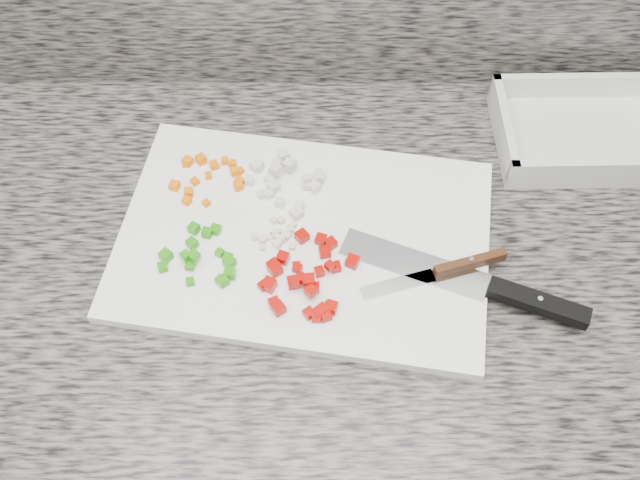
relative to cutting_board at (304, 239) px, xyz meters
The scene contains 11 objects.
cabinet 0.48m from the cutting_board, 161.99° to the right, with size 3.92×0.62×0.86m, color white.
countertop 0.05m from the cutting_board, 161.99° to the right, with size 3.96×0.64×0.04m, color #605C55.
cutting_board is the anchor object (origin of this frame).
carrot_pile 0.15m from the cutting_board, 144.19° to the left, with size 0.10×0.08×0.01m.
onion_pile 0.09m from the cutting_board, 105.44° to the left, with size 0.10×0.11×0.02m.
green_pepper_pile 0.13m from the cutting_board, 163.80° to the right, with size 0.09×0.09×0.02m.
red_pepper_pile 0.07m from the cutting_board, 86.84° to the right, with size 0.12×0.12×0.02m.
garlic_pile 0.03m from the cutting_board, behind, with size 0.06×0.05×0.01m.
chef_knife 0.24m from the cutting_board, 19.44° to the right, with size 0.29×0.14×0.02m.
paring_knife 0.18m from the cutting_board, 16.19° to the right, with size 0.18×0.06×0.02m.
tray 0.41m from the cutting_board, 24.02° to the left, with size 0.23×0.17×0.05m.
Camera 1 is at (0.06, 0.97, 1.64)m, focal length 40.00 mm.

